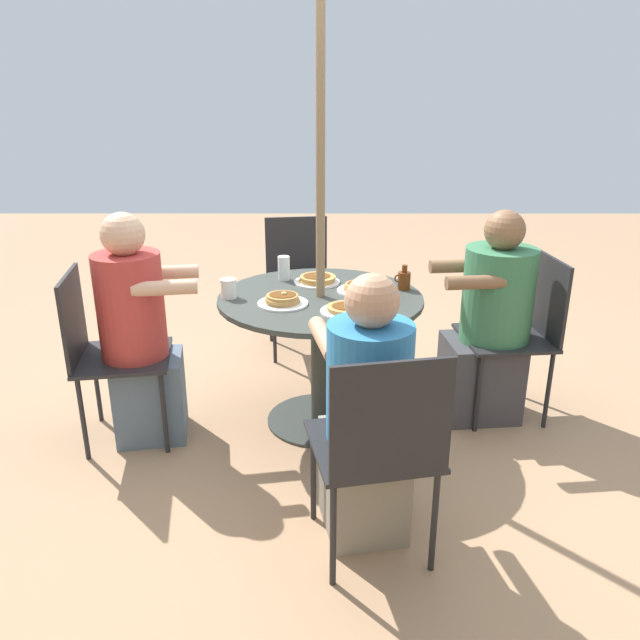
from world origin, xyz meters
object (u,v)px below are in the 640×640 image
at_px(coffee_cup, 228,288).
at_px(patio_chair_west, 379,443).
at_px(diner_west, 366,420).
at_px(pancake_plate_b, 282,300).
at_px(patio_chair_east, 298,275).
at_px(pancake_plate_d, 346,309).
at_px(patio_chair_south, 103,346).
at_px(drinking_glass_a, 283,268).
at_px(patio_table, 320,326).
at_px(patio_chair_north, 521,326).
at_px(pancake_plate_a, 360,288).
at_px(pancake_plate_c, 317,280).
at_px(syrup_bottle, 404,280).
at_px(diner_north, 489,327).
at_px(diner_south, 139,339).

bearing_deg(coffee_cup, patio_chair_west, 122.93).
height_order(diner_west, pancake_plate_b, diner_west).
bearing_deg(patio_chair_east, pancake_plate_d, 93.70).
xyz_separation_m(patio_chair_south, diner_west, (-1.25, 0.72, -0.00)).
bearing_deg(drinking_glass_a, patio_chair_east, -93.71).
bearing_deg(patio_table, patio_chair_north, -174.18).
bearing_deg(patio_chair_west, patio_table, 90.00).
xyz_separation_m(patio_table, pancake_plate_a, (-0.21, -0.07, 0.18)).
bearing_deg(pancake_plate_c, syrup_bottle, 166.29).
bearing_deg(diner_west, drinking_glass_a, 96.53).
height_order(pancake_plate_a, pancake_plate_b, pancake_plate_b).
bearing_deg(pancake_plate_a, patio_chair_east, -70.32).
xyz_separation_m(patio_chair_east, diner_west, (-0.33, 1.96, -0.00)).
xyz_separation_m(patio_chair_east, pancake_plate_a, (-0.36, 1.00, 0.22)).
distance_m(patio_table, syrup_bottle, 0.50).
xyz_separation_m(diner_west, drinking_glass_a, (0.38, -1.18, 0.28)).
xyz_separation_m(pancake_plate_b, pancake_plate_c, (-0.17, -0.36, -0.00)).
bearing_deg(syrup_bottle, pancake_plate_a, 10.49).
bearing_deg(patio_chair_north, patio_chair_south, 91.66).
bearing_deg(pancake_plate_c, coffee_cup, 29.61).
bearing_deg(pancake_plate_a, diner_north, -178.53).
height_order(patio_chair_south, diner_west, diner_west).
xyz_separation_m(patio_chair_west, pancake_plate_a, (0.00, -1.14, 0.22)).
relative_size(patio_chair_east, syrup_bottle, 6.79).
height_order(syrup_bottle, coffee_cup, syrup_bottle).
relative_size(diner_south, pancake_plate_d, 4.73).
distance_m(syrup_bottle, coffee_cup, 0.91).
bearing_deg(drinking_glass_a, patio_chair_south, 27.88).
distance_m(patio_table, coffee_cup, 0.51).
xyz_separation_m(pancake_plate_c, pancake_plate_d, (-0.14, 0.47, -0.00)).
bearing_deg(patio_chair_east, coffee_cup, 66.24).
distance_m(coffee_cup, drinking_glass_a, 0.41).
xyz_separation_m(patio_chair_east, patio_chair_south, (0.92, 1.25, 0.00)).
bearing_deg(pancake_plate_d, coffee_cup, -20.58).
distance_m(patio_chair_north, diner_north, 0.18).
bearing_deg(patio_table, drinking_glass_a, -55.12).
relative_size(diner_north, drinking_glass_a, 8.61).
xyz_separation_m(patio_chair_south, coffee_cup, (-0.61, -0.15, 0.25)).
bearing_deg(pancake_plate_d, pancake_plate_b, -20.63).
xyz_separation_m(patio_chair_south, diner_south, (-0.17, -0.03, 0.03)).
xyz_separation_m(diner_west, pancake_plate_b, (0.36, -0.76, 0.23)).
xyz_separation_m(patio_table, diner_south, (0.90, 0.14, -0.01)).
distance_m(pancake_plate_b, coffee_cup, 0.30).
xyz_separation_m(patio_chair_north, diner_west, (0.90, 1.00, -0.00)).
relative_size(pancake_plate_b, pancake_plate_d, 1.00).
distance_m(patio_chair_south, pancake_plate_a, 1.32).
xyz_separation_m(patio_table, coffee_cup, (0.46, 0.02, 0.21)).
height_order(patio_chair_north, diner_north, diner_north).
xyz_separation_m(patio_table, pancake_plate_b, (0.19, 0.13, 0.18)).
bearing_deg(patio_chair_east, drinking_glass_a, 78.35).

